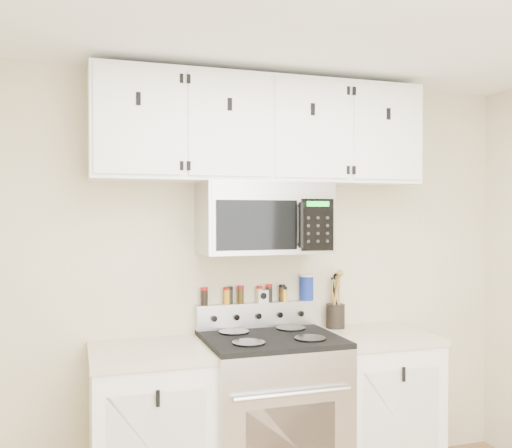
{
  "coord_description": "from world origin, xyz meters",
  "views": [
    {
      "loc": [
        -1.08,
        -1.66,
        1.65
      ],
      "look_at": [
        -0.08,
        1.45,
        1.59
      ],
      "focal_mm": 40.0,
      "sensor_mm": 36.0,
      "label": 1
    }
  ],
  "objects": [
    {
      "name": "spice_jar_7",
      "position": [
        0.18,
        1.71,
        1.15
      ],
      "size": [
        0.04,
        0.04,
        0.09
      ],
      "color": "yellow",
      "rests_on": "range"
    },
    {
      "name": "spice_jar_1",
      "position": [
        -0.19,
        1.71,
        1.15
      ],
      "size": [
        0.04,
        0.04,
        0.1
      ],
      "color": "#C68917",
      "rests_on": "range"
    },
    {
      "name": "spice_jar_4",
      "position": [
        0.02,
        1.71,
        1.15
      ],
      "size": [
        0.04,
        0.04,
        0.1
      ],
      "color": "yellow",
      "rests_on": "range"
    },
    {
      "name": "spice_jar_6",
      "position": [
        0.17,
        1.71,
        1.15
      ],
      "size": [
        0.04,
        0.04,
        0.11
      ],
      "color": "#3D270E",
      "rests_on": "range"
    },
    {
      "name": "upper_cabinets",
      "position": [
        -0.0,
        1.58,
        2.15
      ],
      "size": [
        2.0,
        0.35,
        0.62
      ],
      "color": "white",
      "rests_on": "back_wall"
    },
    {
      "name": "kitchen_timer",
      "position": [
        0.04,
        1.71,
        1.14
      ],
      "size": [
        0.07,
        0.06,
        0.08
      ],
      "primitive_type": "cube",
      "rotation": [
        0.0,
        0.0,
        0.05
      ],
      "color": "silver",
      "rests_on": "range"
    },
    {
      "name": "microwave",
      "position": [
        0.0,
        1.55,
        1.63
      ],
      "size": [
        0.76,
        0.44,
        0.42
      ],
      "color": "#9E9EA3",
      "rests_on": "back_wall"
    },
    {
      "name": "base_cabinet_left",
      "position": [
        -0.69,
        1.45,
        0.46
      ],
      "size": [
        0.64,
        0.62,
        0.92
      ],
      "color": "white",
      "rests_on": "floor"
    },
    {
      "name": "base_cabinet_right",
      "position": [
        0.69,
        1.45,
        0.46
      ],
      "size": [
        0.64,
        0.62,
        0.92
      ],
      "color": "white",
      "rests_on": "floor"
    },
    {
      "name": "utensil_crock",
      "position": [
        0.52,
        1.66,
        1.01
      ],
      "size": [
        0.12,
        0.12,
        0.35
      ],
      "color": "black",
      "rests_on": "base_cabinet_right"
    },
    {
      "name": "spice_jar_0",
      "position": [
        -0.33,
        1.71,
        1.15
      ],
      "size": [
        0.05,
        0.05,
        0.11
      ],
      "color": "black",
      "rests_on": "range"
    },
    {
      "name": "range",
      "position": [
        0.0,
        1.43,
        0.49
      ],
      "size": [
        0.76,
        0.65,
        1.1
      ],
      "color": "#B7B7BA",
      "rests_on": "floor"
    },
    {
      "name": "spice_jar_3",
      "position": [
        -0.1,
        1.71,
        1.16
      ],
      "size": [
        0.04,
        0.04,
        0.11
      ],
      "color": "#3A290E",
      "rests_on": "range"
    },
    {
      "name": "spice_jar_5",
      "position": [
        0.09,
        1.71,
        1.16
      ],
      "size": [
        0.04,
        0.04,
        0.11
      ],
      "color": "black",
      "rests_on": "range"
    },
    {
      "name": "spice_jar_2",
      "position": [
        -0.17,
        1.71,
        1.15
      ],
      "size": [
        0.04,
        0.04,
        0.11
      ],
      "color": "black",
      "rests_on": "range"
    },
    {
      "name": "salt_canister",
      "position": [
        0.34,
        1.71,
        1.18
      ],
      "size": [
        0.09,
        0.09,
        0.16
      ],
      "color": "navy",
      "rests_on": "range"
    },
    {
      "name": "back_wall",
      "position": [
        0.0,
        1.75,
        1.25
      ],
      "size": [
        3.5,
        0.01,
        2.5
      ],
      "primitive_type": "cube",
      "color": "#B8AC8A",
      "rests_on": "floor"
    }
  ]
}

